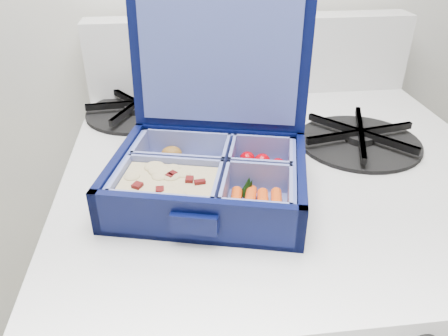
{
  "coord_description": "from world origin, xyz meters",
  "views": [
    {
      "loc": [
        -0.62,
        1.14,
        1.22
      ],
      "look_at": [
        -0.57,
        1.6,
        0.95
      ],
      "focal_mm": 35.0,
      "sensor_mm": 36.0,
      "label": 1
    }
  ],
  "objects": [
    {
      "name": "burner_grate",
      "position": [
        -0.35,
        1.7,
        0.93
      ],
      "size": [
        0.22,
        0.22,
        0.03
      ],
      "primitive_type": "cylinder",
      "rotation": [
        0.0,
        0.0,
        0.19
      ],
      "color": "black",
      "rests_on": "stove"
    },
    {
      "name": "burner_grate_rear",
      "position": [
        -0.69,
        1.86,
        0.92
      ],
      "size": [
        0.19,
        0.19,
        0.02
      ],
      "primitive_type": "cylinder",
      "rotation": [
        0.0,
        0.0,
        0.08
      ],
      "color": "black",
      "rests_on": "stove"
    },
    {
      "name": "bento_box",
      "position": [
        -0.59,
        1.59,
        0.94
      ],
      "size": [
        0.27,
        0.23,
        0.05
      ],
      "primitive_type": null,
      "rotation": [
        0.0,
        0.0,
        -0.25
      ],
      "color": "#050B37",
      "rests_on": "stove"
    },
    {
      "name": "fork",
      "position": [
        -0.57,
        1.71,
        0.91
      ],
      "size": [
        0.1,
        0.18,
        0.01
      ],
      "primitive_type": null,
      "rotation": [
        0.0,
        0.0,
        -0.45
      ],
      "color": "silver",
      "rests_on": "stove"
    }
  ]
}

